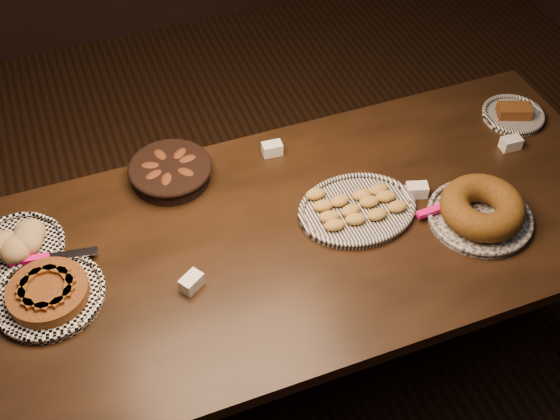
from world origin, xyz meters
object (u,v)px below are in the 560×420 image
object	(u,v)px
apple_tart_plate	(49,293)
bundt_cake_plate	(481,210)
madeleine_platter	(357,208)
buffet_table	(282,251)

from	to	relation	value
apple_tart_plate	bundt_cake_plate	distance (m)	1.36
madeleine_platter	bundt_cake_plate	distance (m)	0.40
buffet_table	bundt_cake_plate	size ratio (longest dim) A/B	6.57
buffet_table	bundt_cake_plate	distance (m)	0.65
apple_tart_plate	buffet_table	bearing A→B (deg)	-20.31
apple_tart_plate	bundt_cake_plate	size ratio (longest dim) A/B	0.91
apple_tart_plate	madeleine_platter	xyz separation A→B (m)	(0.99, -0.01, -0.00)
buffet_table	apple_tart_plate	distance (m)	0.73
madeleine_platter	bundt_cake_plate	xyz separation A→B (m)	(0.36, -0.17, 0.03)
buffet_table	apple_tart_plate	world-z (taller)	apple_tart_plate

